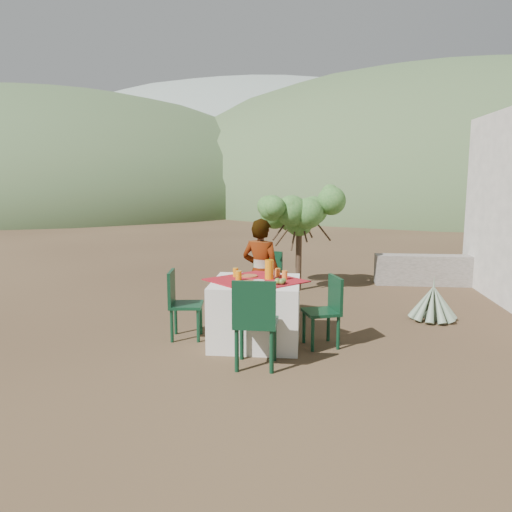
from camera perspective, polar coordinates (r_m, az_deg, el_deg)
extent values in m
plane|color=#372519|center=(6.26, -3.84, -9.25)|extent=(160.00, 160.00, 0.00)
cube|color=white|center=(5.96, -0.02, -6.40)|extent=(1.02, 1.02, 0.75)
cube|color=maroon|center=(5.87, -0.02, -2.81)|extent=(1.30, 1.30, 0.01)
cylinder|color=black|center=(6.82, -1.33, -5.65)|extent=(0.05, 0.05, 0.47)
cylinder|color=black|center=(6.68, 1.39, -5.98)|extent=(0.05, 0.05, 0.47)
cylinder|color=black|center=(7.13, -0.04, -5.00)|extent=(0.05, 0.05, 0.47)
cylinder|color=black|center=(6.99, 2.58, -5.30)|extent=(0.05, 0.05, 0.47)
cube|color=black|center=(6.85, 0.65, -3.58)|extent=(0.56, 0.56, 0.04)
cube|color=black|center=(6.97, 1.34, -1.26)|extent=(0.42, 0.19, 0.46)
cylinder|color=black|center=(5.43, 2.11, -9.52)|extent=(0.05, 0.05, 0.47)
cylinder|color=black|center=(5.46, -1.65, -9.39)|extent=(0.05, 0.05, 0.47)
cylinder|color=black|center=(5.09, 1.80, -10.78)|extent=(0.05, 0.05, 0.47)
cylinder|color=black|center=(5.13, -2.22, -10.63)|extent=(0.05, 0.05, 0.47)
cube|color=black|center=(5.20, 0.01, -7.62)|extent=(0.44, 0.44, 0.04)
cube|color=black|center=(4.95, -0.25, -5.49)|extent=(0.44, 0.05, 0.46)
cylinder|color=black|center=(6.05, -6.63, -7.87)|extent=(0.04, 0.04, 0.42)
cylinder|color=black|center=(6.35, -6.34, -7.05)|extent=(0.04, 0.04, 0.42)
cylinder|color=black|center=(6.09, -9.60, -7.83)|extent=(0.04, 0.04, 0.42)
cylinder|color=black|center=(6.39, -9.17, -7.02)|extent=(0.04, 0.04, 0.42)
cube|color=black|center=(6.16, -7.97, -5.58)|extent=(0.43, 0.43, 0.04)
cube|color=black|center=(6.14, -9.65, -3.55)|extent=(0.08, 0.39, 0.41)
cylinder|color=black|center=(6.02, 5.51, -8.00)|extent=(0.04, 0.04, 0.41)
cylinder|color=black|center=(5.74, 6.50, -8.86)|extent=(0.04, 0.04, 0.41)
cylinder|color=black|center=(6.12, 8.27, -7.76)|extent=(0.04, 0.04, 0.41)
cylinder|color=black|center=(5.85, 9.38, -8.59)|extent=(0.04, 0.04, 0.41)
cube|color=black|center=(5.87, 7.45, -6.39)|extent=(0.48, 0.48, 0.04)
cube|color=black|center=(5.88, 9.07, -4.21)|extent=(0.16, 0.37, 0.40)
imported|color=#8C6651|center=(6.52, 0.57, -1.97)|extent=(0.61, 0.50, 1.44)
cylinder|color=#423321|center=(8.70, 4.89, -0.05)|extent=(0.10, 0.10, 1.19)
sphere|color=#2A6324|center=(8.62, 4.95, 3.87)|extent=(0.51, 0.51, 0.51)
sphere|color=#2A6324|center=(8.62, 8.09, 4.67)|extent=(0.48, 0.48, 0.48)
sphere|color=#2A6324|center=(8.72, 2.15, 4.51)|extent=(0.44, 0.44, 0.44)
sphere|color=#2A6324|center=(9.08, 5.54, 5.19)|extent=(0.46, 0.46, 0.46)
sphere|color=#2A6324|center=(8.20, 5.21, 3.90)|extent=(0.41, 0.41, 0.41)
sphere|color=gray|center=(7.38, 19.49, -6.58)|extent=(0.21, 0.21, 0.21)
cone|color=gray|center=(7.31, 19.60, -4.47)|extent=(0.12, 0.12, 0.62)
cone|color=gray|center=(7.36, 20.65, -5.02)|extent=(0.38, 0.13, 0.52)
cone|color=gray|center=(7.43, 20.32, -4.87)|extent=(0.35, 0.27, 0.54)
cone|color=gray|center=(7.47, 19.71, -4.77)|extent=(0.22, 0.37, 0.54)
cone|color=gray|center=(7.45, 19.06, -4.77)|extent=(0.19, 0.37, 0.53)
cone|color=gray|center=(7.39, 18.59, -4.85)|extent=(0.33, 0.29, 0.54)
cone|color=gray|center=(7.31, 18.49, -5.00)|extent=(0.38, 0.13, 0.52)
cone|color=gray|center=(7.23, 18.81, -5.16)|extent=(0.35, 0.27, 0.54)
cone|color=gray|center=(7.20, 19.43, -5.26)|extent=(0.22, 0.37, 0.54)
cone|color=gray|center=(7.21, 20.10, -5.27)|extent=(0.19, 0.37, 0.53)
cone|color=gray|center=(7.28, 20.57, -5.17)|extent=(0.33, 0.29, 0.54)
cube|color=gray|center=(9.77, 21.05, -1.55)|extent=(2.60, 0.35, 0.55)
ellipsoid|color=#384F2C|center=(40.63, -22.30, 5.53)|extent=(40.00, 40.00, 16.00)
ellipsoid|color=#384F2C|center=(43.33, 20.51, 5.80)|extent=(48.00, 48.00, 20.00)
ellipsoid|color=gray|center=(58.11, 0.77, 7.02)|extent=(60.00, 60.00, 24.00)
cylinder|color=brown|center=(6.08, -0.76, -2.29)|extent=(0.20, 0.20, 0.01)
cylinder|color=brown|center=(5.70, -0.61, -3.05)|extent=(0.25, 0.25, 0.01)
cylinder|color=orange|center=(6.06, -2.34, -1.88)|extent=(0.07, 0.07, 0.11)
cylinder|color=orange|center=(5.82, -2.00, -2.28)|extent=(0.07, 0.07, 0.12)
cylinder|color=orange|center=(5.91, 1.52, -1.54)|extent=(0.10, 0.10, 0.23)
cylinder|color=brown|center=(5.58, 0.34, -3.32)|extent=(0.18, 0.18, 0.01)
cylinder|color=silver|center=(5.57, 0.34, -3.02)|extent=(0.13, 0.13, 0.05)
cylinder|color=orange|center=(5.91, 3.30, -2.18)|extent=(0.07, 0.07, 0.10)
cylinder|color=orange|center=(6.08, 2.51, -1.88)|extent=(0.06, 0.06, 0.10)
cube|color=silver|center=(5.97, 1.80, -2.10)|extent=(0.09, 0.07, 0.10)
sphere|color=#597D2D|center=(5.67, 2.48, -2.85)|extent=(0.07, 0.07, 0.07)
sphere|color=#597D2D|center=(5.67, 3.15, -2.84)|extent=(0.07, 0.07, 0.07)
sphere|color=#597D2D|center=(5.62, 2.93, -2.96)|extent=(0.07, 0.07, 0.07)
sphere|color=#597D2D|center=(5.62, 2.45, -2.95)|extent=(0.07, 0.07, 0.07)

